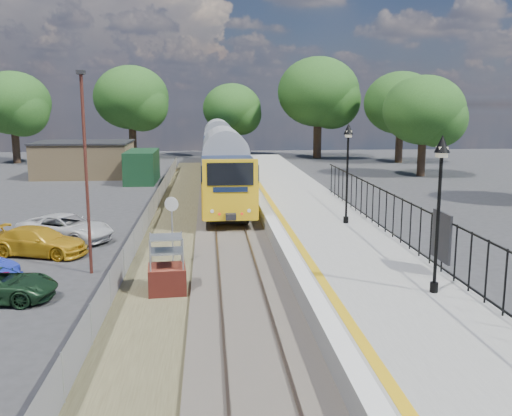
{
  "coord_description": "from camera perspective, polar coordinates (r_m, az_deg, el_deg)",
  "views": [
    {
      "loc": [
        -1.06,
        -19.53,
        6.33
      ],
      "look_at": [
        0.95,
        4.2,
        2.0
      ],
      "focal_mm": 40.0,
      "sensor_mm": 36.0,
      "label": 1
    }
  ],
  "objects": [
    {
      "name": "victorian_lamp_south",
      "position": [
        16.98,
        17.95,
        2.93
      ],
      "size": [
        0.44,
        0.44,
        4.6
      ],
      "color": "black",
      "rests_on": "platform"
    },
    {
      "name": "car_white",
      "position": [
        28.15,
        -18.49,
        -1.9
      ],
      "size": [
        5.04,
        3.87,
        1.27
      ],
      "primitive_type": "imported",
      "rotation": [
        0.0,
        0.0,
        1.13
      ],
      "color": "silver",
      "rests_on": "ground"
    },
    {
      "name": "carpark_lamp",
      "position": [
        21.93,
        -16.68,
        4.48
      ],
      "size": [
        0.25,
        0.5,
        7.54
      ],
      "color": "#4E221A",
      "rests_on": "ground"
    },
    {
      "name": "platform_edge",
      "position": [
        28.24,
        1.76,
        -0.77
      ],
      "size": [
        0.9,
        70.0,
        0.01
      ],
      "color": "silver",
      "rests_on": "platform"
    },
    {
      "name": "ground",
      "position": [
        20.56,
        -1.66,
        -7.63
      ],
      "size": [
        120.0,
        120.0,
        0.0
      ],
      "primitive_type": "plane",
      "color": "#2D2D30",
      "rests_on": "ground"
    },
    {
      "name": "platform",
      "position": [
        28.64,
        5.86,
        -1.6
      ],
      "size": [
        5.0,
        70.0,
        0.9
      ],
      "primitive_type": "cube",
      "color": "gray",
      "rests_on": "ground"
    },
    {
      "name": "outbuilding",
      "position": [
        51.91,
        -15.8,
        4.61
      ],
      "size": [
        10.8,
        10.1,
        3.12
      ],
      "color": "tan",
      "rests_on": "ground"
    },
    {
      "name": "car_yellow",
      "position": [
        25.92,
        -20.87,
        -3.14
      ],
      "size": [
        4.5,
        2.9,
        1.21
      ],
      "primitive_type": "imported",
      "rotation": [
        0.0,
        0.0,
        1.26
      ],
      "color": "gold",
      "rests_on": "ground"
    },
    {
      "name": "train",
      "position": [
        47.88,
        -3.56,
        5.51
      ],
      "size": [
        2.82,
        40.83,
        3.51
      ],
      "color": "gold",
      "rests_on": "ground"
    },
    {
      "name": "wire_fence",
      "position": [
        32.2,
        -10.35,
        -0.11
      ],
      "size": [
        0.06,
        52.0,
        1.2
      ],
      "color": "#999EA3",
      "rests_on": "ground"
    },
    {
      "name": "victorian_lamp_north",
      "position": [
        26.39,
        9.18,
        5.76
      ],
      "size": [
        0.44,
        0.44,
        4.6
      ],
      "color": "black",
      "rests_on": "platform"
    },
    {
      "name": "tree_line",
      "position": [
        61.58,
        -2.58,
        10.56
      ],
      "size": [
        56.8,
        43.8,
        11.88
      ],
      "color": "#332319",
      "rests_on": "ground"
    },
    {
      "name": "brick_plinth",
      "position": [
        19.52,
        -8.92,
        -5.76
      ],
      "size": [
        1.35,
        1.35,
        2.02
      ],
      "rotation": [
        0.0,
        0.0,
        0.09
      ],
      "color": "maroon",
      "rests_on": "ground"
    },
    {
      "name": "palisade_fence",
      "position": [
        23.49,
        14.16,
        -1.04
      ],
      "size": [
        0.12,
        26.0,
        2.0
      ],
      "color": "black",
      "rests_on": "platform"
    },
    {
      "name": "track_bed",
      "position": [
        29.87,
        -3.6,
        -1.77
      ],
      "size": [
        5.9,
        80.0,
        0.29
      ],
      "color": "#473F38",
      "rests_on": "ground"
    },
    {
      "name": "speed_sign",
      "position": [
        22.49,
        -8.41,
        -1.14
      ],
      "size": [
        0.54,
        0.22,
        2.81
      ],
      "rotation": [
        0.0,
        0.0,
        -0.34
      ],
      "color": "#999EA3",
      "rests_on": "ground"
    }
  ]
}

